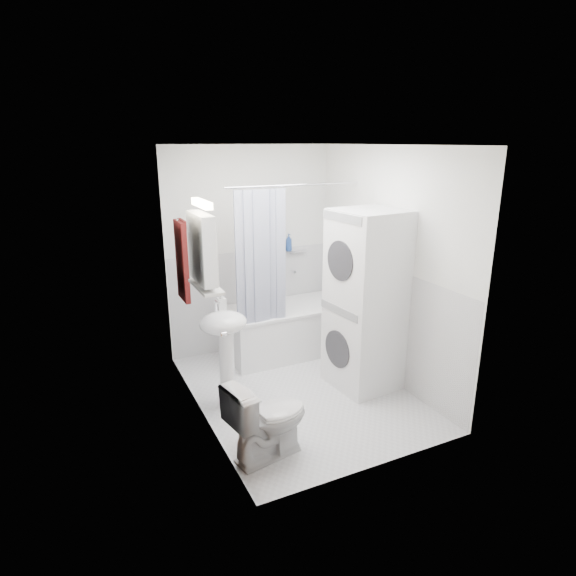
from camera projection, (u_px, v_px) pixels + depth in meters
name	position (u px, v px, depth m)	size (l,w,h in m)	color
floor	(300.00, 391.00, 4.88)	(2.60, 2.60, 0.00)	silver
room_walls	(301.00, 248.00, 4.44)	(2.60, 2.60, 2.60)	white
wainscot	(287.00, 327.00, 4.96)	(1.98, 2.58, 2.58)	white
door	(224.00, 334.00, 3.72)	(0.05, 2.00, 2.00)	brown
bathtub	(290.00, 327.00, 5.72)	(1.52, 0.72, 0.58)	white
tub_spout	(293.00, 271.00, 5.91)	(0.04, 0.04, 0.12)	silver
curtain_rod	(303.00, 185.00, 4.97)	(0.02, 0.02, 1.70)	silver
shower_curtain	(261.00, 260.00, 4.99)	(0.55, 0.02, 1.45)	#16204E
sink	(224.00, 338.00, 4.41)	(0.44, 0.37, 1.04)	white
medicine_cabinet	(202.00, 246.00, 4.13)	(0.13, 0.50, 0.71)	white
shelf	(206.00, 287.00, 4.25)	(0.18, 0.54, 0.03)	silver
shower_caddy	(297.00, 251.00, 5.85)	(0.22, 0.06, 0.02)	silver
towel	(182.00, 259.00, 4.75)	(0.07, 0.34, 0.82)	#5C1613
washer_dryer	(366.00, 301.00, 4.79)	(0.71, 0.70, 1.81)	white
toilet	(268.00, 419.00, 3.80)	(0.38, 0.68, 0.66)	white
soap_pump	(221.00, 306.00, 4.52)	(0.08, 0.17, 0.08)	gray
shelf_bottle	(211.00, 286.00, 4.10)	(0.07, 0.18, 0.07)	gray
shelf_cup	(202.00, 277.00, 4.33)	(0.10, 0.09, 0.10)	gray
shampoo_a	(280.00, 247.00, 5.73)	(0.13, 0.17, 0.13)	gray
shampoo_b	(289.00, 248.00, 5.79)	(0.08, 0.21, 0.08)	#23468E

